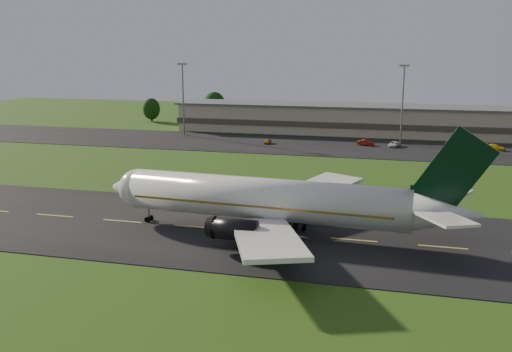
% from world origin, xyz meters
% --- Properties ---
extents(ground, '(360.00, 360.00, 0.00)m').
position_xyz_m(ground, '(0.00, 0.00, 0.00)').
color(ground, '#234511').
rests_on(ground, ground).
extents(taxiway, '(220.00, 30.00, 0.10)m').
position_xyz_m(taxiway, '(0.00, 0.00, 0.05)').
color(taxiway, black).
rests_on(taxiway, ground).
extents(apron, '(260.00, 30.00, 0.10)m').
position_xyz_m(apron, '(0.00, 72.00, 0.05)').
color(apron, black).
rests_on(apron, ground).
extents(airliner, '(51.30, 42.11, 15.57)m').
position_xyz_m(airliner, '(-10.98, -0.05, 4.66)').
color(airliner, white).
rests_on(airliner, ground).
extents(terminal, '(145.00, 16.00, 8.40)m').
position_xyz_m(terminal, '(6.40, 96.18, 3.99)').
color(terminal, tan).
rests_on(terminal, ground).
extents(light_mast_west, '(2.40, 1.20, 20.35)m').
position_xyz_m(light_mast_west, '(-55.00, 80.00, 12.74)').
color(light_mast_west, gray).
rests_on(light_mast_west, ground).
extents(light_mast_centre, '(2.40, 1.20, 20.35)m').
position_xyz_m(light_mast_centre, '(5.00, 80.00, 12.74)').
color(light_mast_centre, gray).
rests_on(light_mast_centre, ground).
extents(service_vehicle_a, '(1.54, 3.51, 1.18)m').
position_xyz_m(service_vehicle_a, '(-28.46, 71.50, 0.69)').
color(service_vehicle_a, '#C0890B').
rests_on(service_vehicle_a, apron).
extents(service_vehicle_b, '(4.44, 2.30, 1.39)m').
position_xyz_m(service_vehicle_b, '(-3.51, 75.27, 0.80)').
color(service_vehicle_b, '#98140A').
rests_on(service_vehicle_b, apron).
extents(service_vehicle_c, '(3.43, 5.11, 1.30)m').
position_xyz_m(service_vehicle_c, '(3.55, 74.79, 0.75)').
color(service_vehicle_c, silver).
rests_on(service_vehicle_c, apron).
extents(service_vehicle_d, '(5.31, 3.88, 1.43)m').
position_xyz_m(service_vehicle_d, '(27.51, 75.89, 0.81)').
color(service_vehicle_d, yellow).
rests_on(service_vehicle_d, apron).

